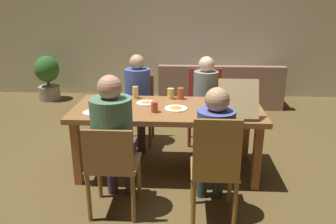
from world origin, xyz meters
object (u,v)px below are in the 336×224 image
Objects in this scene: chair_2 at (215,167)px; person_2 at (214,141)px; drinking_glass_3 at (181,94)px; pizza_box_0 at (234,107)px; drinking_glass_2 at (155,107)px; drinking_glass_0 at (171,94)px; chair_0 at (205,102)px; dining_table at (167,115)px; person_3 at (113,132)px; plate_0 at (176,108)px; plate_1 at (93,112)px; potted_plant at (48,76)px; chair_3 at (112,165)px; person_1 at (137,94)px; plate_3 at (116,104)px; chair_1 at (139,105)px; person_0 at (206,95)px; plate_2 at (146,103)px; drinking_glass_1 at (135,93)px; couch at (219,89)px.

person_2 reaches higher than chair_2.
pizza_box_0 is at bearing -36.97° from drinking_glass_3.
chair_2 reaches higher than drinking_glass_2.
chair_0 is at bearing 53.15° from drinking_glass_0.
dining_table is 15.14× the size of drinking_glass_3.
plate_0 is at bearing 52.46° from person_3.
potted_plant reaches higher than plate_1.
drinking_glass_0 is (0.44, 1.04, 0.06)m from person_3.
person_1 is at bearing 90.00° from chair_3.
pizza_box_0 reaches higher than plate_1.
plate_3 is (-0.14, 0.91, 0.25)m from chair_3.
chair_1 is 1.58m from person_3.
drinking_glass_2 is at bearing 133.40° from person_2.
person_0 is at bearing 106.67° from pizza_box_0.
plate_1 is 1.70× the size of drinking_glass_0.
person_2 reaches higher than chair_3.
drinking_glass_2 is at bearing -66.74° from plate_2.
chair_2 reaches higher than drinking_glass_0.
plate_0 is at bearing 116.32° from person_2.
person_3 reaches higher than chair_3.
person_1 is 1.20× the size of chair_2.
person_1 is at bearing 71.27° from plate_1.
person_0 reaches higher than drinking_glass_3.
person_3 is at bearing -80.14° from plate_3.
drinking_glass_1 is at bearing 140.23° from dining_table.
drinking_glass_2 is 0.54m from drinking_glass_3.
pizza_box_0 reaches higher than chair_0.
chair_0 is 4.03× the size of plate_0.
dining_table is 0.77m from plate_1.
dining_table is at bearing -116.44° from chair_0.
drinking_glass_1 is at bearing -145.79° from chair_0.
drinking_glass_1 is 1.06× the size of drinking_glass_3.
dining_table is at bearing 51.82° from drinking_glass_2.
drinking_glass_3 is at bearing 106.04° from person_2.
chair_2 is 4.09× the size of plate_0.
pizza_box_0 is at bearing 4.30° from drinking_glass_2.
drinking_glass_2 is at bearing -118.39° from chair_0.
person_2 is 1.29m from plate_1.
person_0 reaches higher than drinking_glass_1.
drinking_glass_2 is (0.30, -1.00, 0.30)m from chair_1.
person_3 is 9.51× the size of drinking_glass_3.
person_0 is 4.80× the size of plate_0.
potted_plant reaches higher than plate_2.
chair_3 is 3.62m from couch.
drinking_glass_1 is (0.35, 0.54, 0.06)m from plate_1.
couch is (0.10, 2.66, -0.52)m from pizza_box_0.
drinking_glass_1 is at bearing 119.04° from drinking_glass_2.
person_2 is 1.12m from drinking_glass_3.
person_0 is 1.17× the size of chair_2.
person_0 is at bearing 65.67° from plate_0.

